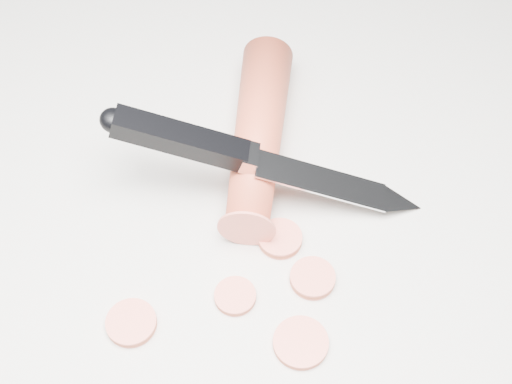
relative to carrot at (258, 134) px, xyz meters
name	(u,v)px	position (x,y,z in m)	size (l,w,h in m)	color
ground	(205,242)	(-0.07, -0.07, -0.02)	(2.40, 2.40, 0.00)	beige
carrot	(258,134)	(0.00, 0.00, 0.00)	(0.04, 0.04, 0.18)	red
carrot_slice_0	(280,239)	(-0.01, -0.09, -0.02)	(0.03, 0.03, 0.01)	#F36955
carrot_slice_1	(301,343)	(-0.03, -0.17, -0.02)	(0.04, 0.04, 0.01)	#F36955
carrot_slice_2	(131,323)	(-0.14, -0.11, -0.02)	(0.04, 0.04, 0.01)	#F36955
carrot_slice_3	(235,296)	(-0.06, -0.12, -0.02)	(0.03, 0.03, 0.01)	#F36955
carrot_slice_4	(313,278)	(0.00, -0.13, -0.02)	(0.03, 0.03, 0.01)	#F36955
kitchen_knife	(268,160)	(-0.01, -0.04, 0.02)	(0.23, 0.13, 0.09)	silver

